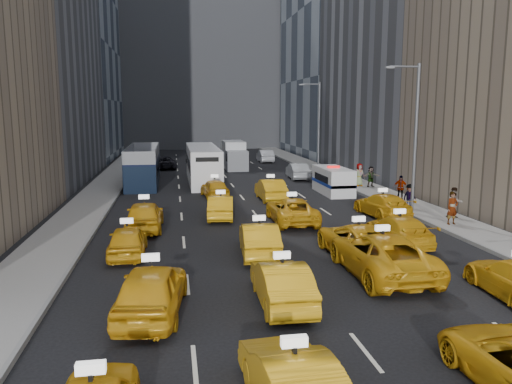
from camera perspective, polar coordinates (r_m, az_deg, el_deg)
ground at (r=17.62m, az=7.48°, el=-11.77°), size 160.00×160.00×0.00m
sidewalk_west at (r=41.56m, az=-17.08°, el=0.28°), size 3.00×90.00×0.15m
sidewalk_east at (r=43.96m, az=11.16°, el=1.00°), size 3.00×90.00×0.15m
curb_west at (r=41.39m, az=-15.09°, el=0.36°), size 0.15×90.00×0.18m
curb_east at (r=43.47m, az=9.37°, el=0.98°), size 0.15×90.00×0.18m
building_backdrop at (r=88.90m, az=-6.49°, el=18.14°), size 30.00×12.00×40.00m
streetlight_near at (r=31.10m, az=17.58°, el=6.33°), size 2.15×0.22×9.00m
streetlight_far at (r=49.76m, az=7.06°, el=7.66°), size 2.15×0.22×9.00m
taxi_1 at (r=11.13m, az=4.32°, el=-20.97°), size 1.84×4.43×1.42m
taxi_4 at (r=16.15m, az=-11.83°, el=-10.83°), size 2.47×4.95×1.62m
taxi_5 at (r=16.65m, az=2.95°, el=-10.33°), size 1.60×4.41×1.45m
taxi_6 at (r=20.01m, az=14.13°, el=-6.90°), size 2.73×5.92×1.65m
taxi_8 at (r=22.58m, az=-14.47°, el=-5.43°), size 1.65×4.01×1.36m
taxi_9 at (r=21.98m, az=0.35°, el=-5.40°), size 1.88×4.54×1.46m
taxi_10 at (r=22.20m, az=11.58°, el=-5.43°), size 2.60×5.35×1.47m
taxi_11 at (r=24.72m, az=16.01°, el=-4.20°), size 2.05×4.81×1.38m
taxi_12 at (r=27.10m, az=-12.62°, el=-2.65°), size 1.96×4.71×1.59m
taxi_13 at (r=29.47m, az=-4.05°, el=-1.72°), size 1.91×4.27×1.36m
taxi_14 at (r=28.34m, az=4.11°, el=-2.10°), size 2.50×5.19×1.42m
taxi_15 at (r=30.90m, az=14.23°, el=-1.45°), size 2.34×4.92×1.38m
taxi_16 at (r=36.61m, az=-4.75°, el=0.45°), size 2.07×4.15×1.36m
taxi_17 at (r=35.45m, az=1.67°, el=0.30°), size 1.62×4.57×1.50m
nypd_van at (r=38.55m, az=8.80°, el=1.24°), size 2.28×5.09×2.13m
double_decker at (r=44.16m, az=-12.75°, el=2.95°), size 2.66×11.02×3.19m
city_bus at (r=44.58m, az=-6.10°, el=3.15°), size 2.71×12.18×3.14m
box_truck at (r=54.61m, az=-2.48°, el=4.21°), size 3.08×6.68×2.94m
misc_car_0 at (r=46.46m, az=4.75°, el=2.40°), size 1.80×4.53×1.47m
misc_car_1 at (r=55.39m, az=-10.42°, el=3.33°), size 2.78×5.02×1.33m
misc_car_2 at (r=63.87m, az=-3.55°, el=4.32°), size 2.48×5.30×1.49m
misc_car_3 at (r=58.60m, az=-6.99°, el=3.82°), size 2.17×4.57×1.51m
misc_car_4 at (r=61.44m, az=1.05°, el=4.14°), size 1.66×4.58×1.50m
pedestrian_0 at (r=29.20m, az=21.53°, el=-1.71°), size 0.70×0.50×1.81m
pedestrian_1 at (r=31.03m, az=21.74°, el=-1.14°), size 0.97×0.75×1.77m
pedestrian_2 at (r=33.12m, az=17.15°, el=-0.45°), size 1.08×0.68×1.55m
pedestrian_3 at (r=36.07m, az=16.17°, el=0.49°), size 1.09×0.80×1.70m
pedestrian_4 at (r=41.82m, az=11.71°, el=1.95°), size 0.98×0.63×1.87m
pedestrian_5 at (r=41.61m, az=12.99°, el=1.73°), size 1.59×0.69×1.66m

